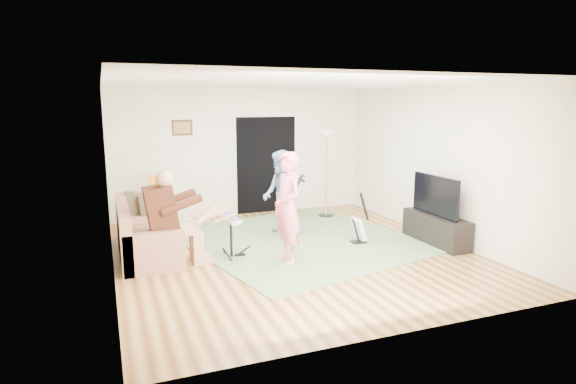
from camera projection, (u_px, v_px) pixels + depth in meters
The scene contains 19 objects.
floor at pixel (293, 253), 7.82m from camera, with size 6.00×6.00×0.00m, color brown.
walls at pixel (294, 170), 7.57m from camera, with size 5.50×6.00×2.70m, color #EFE4CF, non-canonical shape.
ceiling at pixel (294, 83), 7.33m from camera, with size 6.00×6.00×0.00m, color white.
window_blinds at pixel (107, 164), 6.75m from camera, with size 2.05×2.05×0.00m, color brown.
doorway at pixel (266, 165), 10.56m from camera, with size 2.10×2.10×0.00m, color black.
picture_frame at pixel (182, 128), 9.77m from camera, with size 0.42×0.03×0.32m, color #3F2314.
area_rug at pixel (301, 240), 8.53m from camera, with size 3.68×3.91×0.02m, color #527446.
sofa at pixel (142, 237), 7.67m from camera, with size 0.87×2.12×0.86m.
drummer at pixel (175, 228), 7.18m from camera, with size 0.93×0.52×1.44m.
drum_kit at pixel (231, 239), 7.53m from camera, with size 0.37×0.66×0.68m.
singer at pixel (288, 208), 7.22m from camera, with size 0.62×0.40×1.69m, color pink.
microphone at pixel (300, 180), 7.22m from camera, with size 0.06×0.06×0.24m, color black, non-canonical shape.
guitarist at pixel (281, 194), 8.59m from camera, with size 0.77×0.60×1.58m, color #7285A7.
guitar_held at pixel (291, 178), 8.61m from camera, with size 0.12×0.60×0.26m, color white, non-canonical shape.
guitar_spare at pixel (359, 229), 8.30m from camera, with size 0.32×0.29×0.89m.
torchiere_lamp at pixel (327, 158), 10.08m from camera, with size 0.33×0.33×1.82m.
dining_chair at pixel (162, 212), 9.06m from camera, with size 0.51×0.53×1.05m.
tv_cabinet at pixel (436, 229), 8.31m from camera, with size 0.40×1.40×0.50m, color black.
television at pixel (435, 195), 8.18m from camera, with size 0.06×1.13×0.68m, color black.
Camera 1 is at (-2.79, -6.97, 2.41)m, focal length 30.00 mm.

